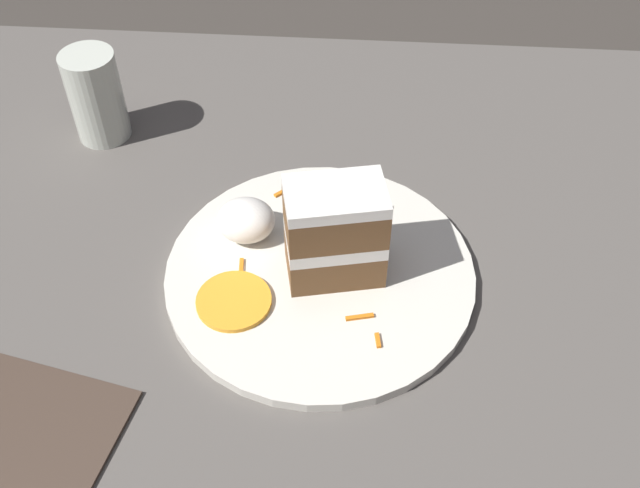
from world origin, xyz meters
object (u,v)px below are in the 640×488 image
(plate, at_px, (320,273))
(cake_slice, at_px, (335,232))
(drinking_glass, at_px, (97,102))
(cream_dollop, at_px, (246,220))
(orange_garnish, at_px, (234,301))

(plate, height_order, cake_slice, cake_slice)
(plate, relative_size, drinking_glass, 2.80)
(cream_dollop, relative_size, drinking_glass, 0.54)
(plate, relative_size, orange_garnish, 4.25)
(plate, bearing_deg, orange_garnish, 31.19)
(plate, height_order, drinking_glass, drinking_glass)
(plate, bearing_deg, cake_slice, -175.74)
(cream_dollop, bearing_deg, orange_garnish, 89.82)
(orange_garnish, xyz_separation_m, drinking_glass, (0.19, -0.25, 0.03))
(plate, relative_size, cake_slice, 2.89)
(plate, bearing_deg, cream_dollop, -28.44)
(plate, relative_size, cream_dollop, 5.16)
(orange_garnish, bearing_deg, cream_dollop, -90.18)
(cream_dollop, bearing_deg, drinking_glass, -40.15)
(cream_dollop, bearing_deg, plate, 151.56)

